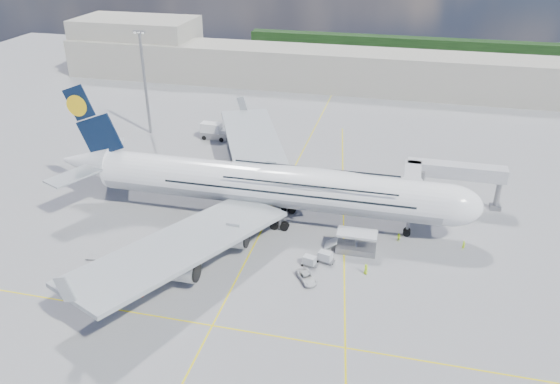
% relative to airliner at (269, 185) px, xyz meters
% --- Properties ---
extents(ground, '(300.00, 300.00, 0.00)m').
position_rel_airliner_xyz_m(ground, '(-0.26, -10.00, -6.87)').
color(ground, gray).
rests_on(ground, ground).
extents(taxi_line_main, '(0.25, 220.00, 0.01)m').
position_rel_airliner_xyz_m(taxi_line_main, '(-0.26, -10.00, -6.86)').
color(taxi_line_main, yellow).
rests_on(taxi_line_main, ground).
extents(taxi_line_cross, '(120.00, 0.25, 0.01)m').
position_rel_airliner_xyz_m(taxi_line_cross, '(-0.26, -30.00, -6.86)').
color(taxi_line_cross, yellow).
rests_on(taxi_line_cross, ground).
extents(taxi_line_diag, '(14.16, 99.06, 0.01)m').
position_rel_airliner_xyz_m(taxi_line_diag, '(13.74, -0.00, -6.86)').
color(taxi_line_diag, yellow).
rests_on(taxi_line_diag, ground).
extents(airliner, '(77.26, 79.15, 23.71)m').
position_rel_airliner_xyz_m(airliner, '(0.00, 0.00, 0.00)').
color(airliner, white).
rests_on(airliner, ground).
extents(jet_bridge, '(18.80, 12.10, 8.50)m').
position_rel_airliner_xyz_m(jet_bridge, '(29.55, 10.94, -0.02)').
color(jet_bridge, '#B7B7BC').
rests_on(jet_bridge, ground).
extents(cargo_loader, '(8.53, 3.20, 3.67)m').
position_rel_airliner_xyz_m(cargo_loader, '(16.56, -7.11, -5.62)').
color(cargo_loader, silver).
rests_on(cargo_loader, ground).
extents(light_mast, '(3.00, 0.70, 25.50)m').
position_rel_airliner_xyz_m(light_mast, '(-40.26, 35.00, 6.34)').
color(light_mast, gray).
rests_on(light_mast, ground).
extents(terminal, '(180.00, 16.00, 12.00)m').
position_rel_airliner_xyz_m(terminal, '(-0.26, 85.00, -0.87)').
color(terminal, '#B2AD9E').
rests_on(terminal, ground).
extents(hangar, '(40.00, 22.00, 18.00)m').
position_rel_airliner_xyz_m(hangar, '(-70.26, 90.00, 2.13)').
color(hangar, '#B2AD9E').
rests_on(hangar, ground).
extents(tree_line, '(160.00, 6.00, 8.00)m').
position_rel_airliner_xyz_m(tree_line, '(39.74, 130.00, -2.87)').
color(tree_line, '#193814').
rests_on(tree_line, ground).
extents(dolly_row_a, '(3.69, 2.86, 0.48)m').
position_rel_airliner_xyz_m(dolly_row_a, '(-17.61, -14.69, -6.50)').
color(dolly_row_a, gray).
rests_on(dolly_row_a, ground).
extents(dolly_row_b, '(3.13, 2.23, 1.79)m').
position_rel_airliner_xyz_m(dolly_row_b, '(-11.23, -17.31, -5.91)').
color(dolly_row_b, gray).
rests_on(dolly_row_b, ground).
extents(dolly_row_c, '(3.25, 2.10, 0.44)m').
position_rel_airliner_xyz_m(dolly_row_c, '(-13.61, -17.30, -6.52)').
color(dolly_row_c, gray).
rests_on(dolly_row_c, ground).
extents(dolly_back, '(2.88, 1.78, 0.40)m').
position_rel_airliner_xyz_m(dolly_back, '(-24.22, -19.32, -6.56)').
color(dolly_back, gray).
rests_on(dolly_back, ground).
extents(dolly_nose_far, '(3.20, 2.26, 1.83)m').
position_rel_airliner_xyz_m(dolly_nose_far, '(12.25, -11.32, -5.88)').
color(dolly_nose_far, gray).
rests_on(dolly_nose_far, ground).
extents(dolly_nose_near, '(2.88, 1.99, 1.66)m').
position_rel_airliner_xyz_m(dolly_nose_near, '(9.95, -12.89, -5.97)').
color(dolly_nose_near, gray).
rests_on(dolly_nose_near, ground).
extents(baggage_tug, '(2.51, 1.30, 1.52)m').
position_rel_airliner_xyz_m(baggage_tug, '(-11.14, -14.10, -6.20)').
color(baggage_tug, silver).
rests_on(baggage_tug, ground).
extents(catering_truck_inner, '(6.39, 3.13, 3.67)m').
position_rel_airliner_xyz_m(catering_truck_inner, '(-10.32, 23.70, -5.14)').
color(catering_truck_inner, gray).
rests_on(catering_truck_inner, ground).
extents(catering_truck_outer, '(7.02, 2.84, 4.15)m').
position_rel_airliner_xyz_m(catering_truck_outer, '(-22.96, 34.70, -4.94)').
color(catering_truck_outer, gray).
rests_on(catering_truck_outer, ground).
extents(service_van, '(4.19, 4.87, 1.24)m').
position_rel_airliner_xyz_m(service_van, '(10.28, -17.00, -6.25)').
color(service_van, silver).
rests_on(service_van, ground).
extents(crew_nose, '(0.74, 0.68, 1.70)m').
position_rel_airliner_xyz_m(crew_nose, '(34.08, -2.46, -6.02)').
color(crew_nose, '#B8EB18').
rests_on(crew_nose, ground).
extents(crew_loader, '(0.96, 0.94, 1.56)m').
position_rel_airliner_xyz_m(crew_loader, '(23.44, -2.42, -6.09)').
color(crew_loader, '#D4FC1A').
rests_on(crew_loader, ground).
extents(crew_wing, '(0.68, 1.13, 1.79)m').
position_rel_airliner_xyz_m(crew_wing, '(-12.78, -11.25, -5.97)').
color(crew_wing, '#D7ED18').
rests_on(crew_wing, ground).
extents(crew_van, '(0.97, 1.01, 1.75)m').
position_rel_airliner_xyz_m(crew_van, '(18.90, -13.11, -5.99)').
color(crew_van, '#CCFF1A').
rests_on(crew_van, ground).
extents(crew_tug, '(1.34, 0.83, 2.00)m').
position_rel_airliner_xyz_m(crew_tug, '(-9.20, -15.24, -5.87)').
color(crew_tug, '#B0FC1A').
rests_on(crew_tug, ground).
extents(cone_nose, '(0.43, 0.43, 0.54)m').
position_rel_airliner_xyz_m(cone_nose, '(32.70, 7.22, -6.61)').
color(cone_nose, '#FF530D').
rests_on(cone_nose, ground).
extents(cone_wing_left_inner, '(0.47, 0.47, 0.60)m').
position_rel_airliner_xyz_m(cone_wing_left_inner, '(-15.69, 15.13, -6.58)').
color(cone_wing_left_inner, '#FF530D').
rests_on(cone_wing_left_inner, ground).
extents(cone_wing_left_outer, '(0.39, 0.39, 0.50)m').
position_rel_airliner_xyz_m(cone_wing_left_outer, '(-12.99, 18.38, -6.63)').
color(cone_wing_left_outer, '#FF530D').
rests_on(cone_wing_left_outer, ground).
extents(cone_wing_right_inner, '(0.39, 0.39, 0.50)m').
position_rel_airliner_xyz_m(cone_wing_right_inner, '(-14.40, -9.80, -6.63)').
color(cone_wing_right_inner, '#FF530D').
rests_on(cone_wing_right_inner, ground).
extents(cone_wing_right_outer, '(0.48, 0.48, 0.61)m').
position_rel_airliner_xyz_m(cone_wing_right_outer, '(-12.48, -26.46, -6.57)').
color(cone_wing_right_outer, '#FF530D').
rests_on(cone_wing_right_outer, ground).
extents(cone_tail, '(0.41, 0.41, 0.52)m').
position_rel_airliner_xyz_m(cone_tail, '(-35.60, 7.05, -6.62)').
color(cone_tail, '#FF530D').
rests_on(cone_tail, ground).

